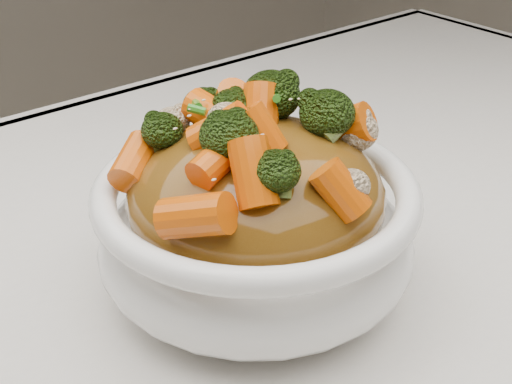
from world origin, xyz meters
TOP-DOWN VIEW (x-y plane):
  - tablecloth at (0.00, 0.00)m, footprint 1.20×0.80m
  - bowl at (-0.01, 0.04)m, footprint 0.27×0.27m
  - sauce_base at (-0.01, 0.04)m, footprint 0.22×0.22m
  - carrots at (-0.01, 0.04)m, footprint 0.22×0.22m
  - broccoli at (-0.01, 0.04)m, footprint 0.22×0.22m
  - cauliflower at (-0.01, 0.04)m, footprint 0.22×0.22m
  - scallions at (-0.01, 0.04)m, footprint 0.16×0.16m
  - sesame_seeds at (-0.01, 0.04)m, footprint 0.19×0.19m

SIDE VIEW (x-z plane):
  - tablecloth at x=0.00m, z-range 0.71..0.75m
  - bowl at x=-0.01m, z-range 0.75..0.83m
  - sauce_base at x=-0.01m, z-range 0.77..0.86m
  - cauliflower at x=-0.01m, z-range 0.86..0.89m
  - broccoli at x=-0.01m, z-range 0.86..0.90m
  - carrots at x=-0.01m, z-range 0.85..0.90m
  - scallions at x=-0.01m, z-range 0.87..0.89m
  - sesame_seeds at x=-0.01m, z-range 0.87..0.88m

